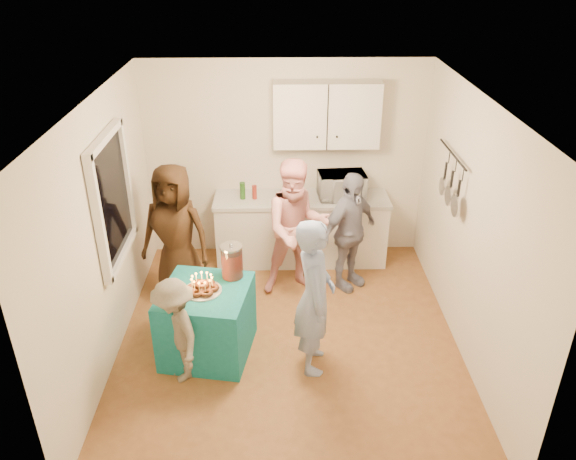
{
  "coord_description": "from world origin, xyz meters",
  "views": [
    {
      "loc": [
        -0.1,
        -4.85,
        3.88
      ],
      "look_at": [
        0.0,
        0.35,
        1.15
      ],
      "focal_mm": 35.0,
      "sensor_mm": 36.0,
      "label": 1
    }
  ],
  "objects_px": {
    "woman_back_left": "(176,234)",
    "child_near_left": "(176,331)",
    "man_birthday": "(314,297)",
    "microwave": "(342,186)",
    "party_table": "(207,321)",
    "punch_jar": "(232,262)",
    "counter": "(301,231)",
    "woman_back_right": "(349,232)",
    "woman_back_center": "(297,228)"
  },
  "relations": [
    {
      "from": "microwave",
      "to": "party_table",
      "type": "bearing_deg",
      "value": -134.03
    },
    {
      "from": "child_near_left",
      "to": "counter",
      "type": "bearing_deg",
      "value": 118.41
    },
    {
      "from": "man_birthday",
      "to": "party_table",
      "type": "bearing_deg",
      "value": 80.04
    },
    {
      "from": "party_table",
      "to": "punch_jar",
      "type": "height_order",
      "value": "punch_jar"
    },
    {
      "from": "microwave",
      "to": "woman_back_left",
      "type": "height_order",
      "value": "woman_back_left"
    },
    {
      "from": "microwave",
      "to": "punch_jar",
      "type": "bearing_deg",
      "value": -132.83
    },
    {
      "from": "party_table",
      "to": "punch_jar",
      "type": "xyz_separation_m",
      "value": [
        0.26,
        0.25,
        0.55
      ]
    },
    {
      "from": "woman_back_left",
      "to": "child_near_left",
      "type": "bearing_deg",
      "value": -68.13
    },
    {
      "from": "party_table",
      "to": "woman_back_center",
      "type": "xyz_separation_m",
      "value": [
        0.96,
        1.15,
        0.47
      ]
    },
    {
      "from": "punch_jar",
      "to": "man_birthday",
      "type": "height_order",
      "value": "man_birthday"
    },
    {
      "from": "woman_back_center",
      "to": "woman_back_right",
      "type": "xyz_separation_m",
      "value": [
        0.62,
        0.07,
        -0.1
      ]
    },
    {
      "from": "counter",
      "to": "woman_back_right",
      "type": "xyz_separation_m",
      "value": [
        0.54,
        -0.65,
        0.32
      ]
    },
    {
      "from": "party_table",
      "to": "woman_back_right",
      "type": "bearing_deg",
      "value": 37.81
    },
    {
      "from": "party_table",
      "to": "woman_back_center",
      "type": "distance_m",
      "value": 1.57
    },
    {
      "from": "woman_back_left",
      "to": "counter",
      "type": "bearing_deg",
      "value": 43.21
    },
    {
      "from": "counter",
      "to": "man_birthday",
      "type": "height_order",
      "value": "man_birthday"
    },
    {
      "from": "counter",
      "to": "punch_jar",
      "type": "relative_size",
      "value": 6.47
    },
    {
      "from": "counter",
      "to": "party_table",
      "type": "xyz_separation_m",
      "value": [
        -1.04,
        -1.88,
        -0.05
      ]
    },
    {
      "from": "woman_back_left",
      "to": "woman_back_center",
      "type": "distance_m",
      "value": 1.41
    },
    {
      "from": "microwave",
      "to": "woman_back_center",
      "type": "xyz_separation_m",
      "value": [
        -0.59,
        -0.73,
        -0.23
      ]
    },
    {
      "from": "child_near_left",
      "to": "microwave",
      "type": "bearing_deg",
      "value": 109.62
    },
    {
      "from": "party_table",
      "to": "punch_jar",
      "type": "relative_size",
      "value": 2.5
    },
    {
      "from": "microwave",
      "to": "woman_back_center",
      "type": "height_order",
      "value": "woman_back_center"
    },
    {
      "from": "man_birthday",
      "to": "child_near_left",
      "type": "bearing_deg",
      "value": 98.39
    },
    {
      "from": "woman_back_left",
      "to": "woman_back_right",
      "type": "relative_size",
      "value": 1.12
    },
    {
      "from": "punch_jar",
      "to": "woman_back_center",
      "type": "bearing_deg",
      "value": 52.34
    },
    {
      "from": "counter",
      "to": "woman_back_left",
      "type": "distance_m",
      "value": 1.75
    },
    {
      "from": "punch_jar",
      "to": "child_near_left",
      "type": "relative_size",
      "value": 0.31
    },
    {
      "from": "counter",
      "to": "punch_jar",
      "type": "xyz_separation_m",
      "value": [
        -0.78,
        -1.63,
        0.5
      ]
    },
    {
      "from": "party_table",
      "to": "punch_jar",
      "type": "distance_m",
      "value": 0.66
    },
    {
      "from": "woman_back_center",
      "to": "child_near_left",
      "type": "height_order",
      "value": "woman_back_center"
    },
    {
      "from": "punch_jar",
      "to": "woman_back_center",
      "type": "height_order",
      "value": "woman_back_center"
    },
    {
      "from": "party_table",
      "to": "man_birthday",
      "type": "relative_size",
      "value": 0.52
    },
    {
      "from": "woman_back_center",
      "to": "child_near_left",
      "type": "bearing_deg",
      "value": -137.67
    },
    {
      "from": "party_table",
      "to": "woman_back_left",
      "type": "bearing_deg",
      "value": 112.92
    },
    {
      "from": "man_birthday",
      "to": "microwave",
      "type": "bearing_deg",
      "value": -11.05
    },
    {
      "from": "punch_jar",
      "to": "woman_back_right",
      "type": "relative_size",
      "value": 0.23
    },
    {
      "from": "party_table",
      "to": "woman_back_center",
      "type": "height_order",
      "value": "woman_back_center"
    },
    {
      "from": "woman_back_right",
      "to": "child_near_left",
      "type": "bearing_deg",
      "value": -179.86
    },
    {
      "from": "microwave",
      "to": "child_near_left",
      "type": "height_order",
      "value": "microwave"
    },
    {
      "from": "party_table",
      "to": "punch_jar",
      "type": "bearing_deg",
      "value": 43.68
    },
    {
      "from": "man_birthday",
      "to": "child_near_left",
      "type": "distance_m",
      "value": 1.36
    },
    {
      "from": "child_near_left",
      "to": "woman_back_left",
      "type": "bearing_deg",
      "value": 155.97
    },
    {
      "from": "man_birthday",
      "to": "counter",
      "type": "bearing_deg",
      "value": 2.58
    },
    {
      "from": "microwave",
      "to": "woman_back_center",
      "type": "distance_m",
      "value": 0.96
    },
    {
      "from": "woman_back_left",
      "to": "child_near_left",
      "type": "distance_m",
      "value": 1.47
    },
    {
      "from": "party_table",
      "to": "man_birthday",
      "type": "distance_m",
      "value": 1.18
    },
    {
      "from": "woman_back_left",
      "to": "microwave",
      "type": "bearing_deg",
      "value": 36.61
    },
    {
      "from": "man_birthday",
      "to": "woman_back_left",
      "type": "bearing_deg",
      "value": 51.72
    },
    {
      "from": "punch_jar",
      "to": "child_near_left",
      "type": "height_order",
      "value": "child_near_left"
    }
  ]
}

